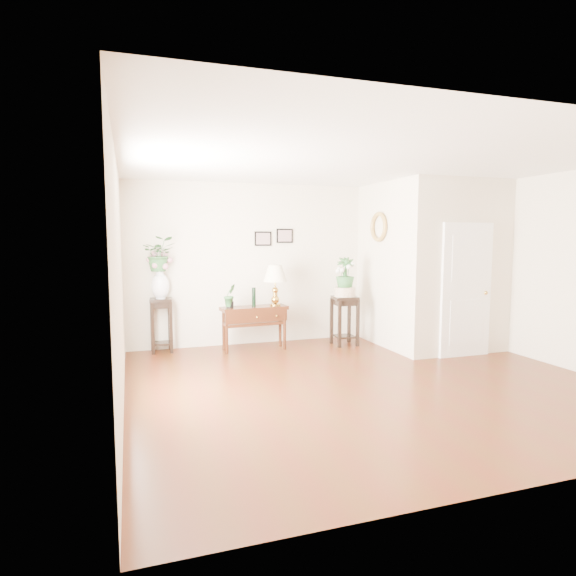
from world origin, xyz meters
name	(u,v)px	position (x,y,z in m)	size (l,w,h in m)	color
floor	(368,382)	(0.00, 0.00, 0.00)	(6.00, 5.50, 0.02)	#49230D
ceiling	(372,162)	(0.00, 0.00, 2.80)	(6.00, 5.50, 0.02)	white
wall_back	(297,264)	(0.00, 2.75, 1.40)	(6.00, 0.02, 2.80)	beige
wall_front	(550,303)	(0.00, -2.75, 1.40)	(6.00, 0.02, 2.80)	beige
wall_left	(119,282)	(-3.00, 0.00, 1.40)	(0.02, 5.50, 2.80)	beige
wall_right	(554,270)	(3.00, 0.00, 1.40)	(0.02, 5.50, 2.80)	beige
partition	(429,264)	(2.10, 1.77, 1.40)	(1.80, 1.95, 2.80)	beige
door	(466,290)	(2.10, 0.78, 1.05)	(0.90, 0.05, 2.10)	white
art_print_left	(263,239)	(-0.65, 2.73, 1.85)	(0.30, 0.02, 0.25)	black
art_print_right	(285,236)	(-0.25, 2.73, 1.90)	(0.30, 0.02, 0.25)	black
wall_ornament	(378,227)	(1.16, 1.90, 2.05)	(0.51, 0.51, 0.07)	#B7943F
console_table	(254,328)	(-0.95, 2.23, 0.37)	(1.10, 0.37, 0.73)	#37180D
table_lamp	(275,285)	(-0.58, 2.23, 1.08)	(0.39, 0.39, 0.69)	#AC8531
green_vase	(254,296)	(-0.95, 2.23, 0.90)	(0.07, 0.07, 0.32)	black
potted_plant	(230,296)	(-1.35, 2.23, 0.92)	(0.20, 0.16, 0.37)	#2C622E
plant_stand_a	(161,325)	(-2.42, 2.57, 0.44)	(0.34, 0.34, 0.89)	black
porcelain_vase	(160,285)	(-2.42, 2.57, 1.11)	(0.29, 0.29, 0.50)	silver
lily_arrangement	(159,256)	(-2.42, 2.57, 1.57)	(0.51, 0.44, 0.56)	#2C622E
plant_stand_b	(344,321)	(0.65, 2.11, 0.43)	(0.40, 0.40, 0.85)	black
ceramic_bowl	(345,292)	(0.65, 2.11, 0.93)	(0.36, 0.36, 0.16)	silver
narcissus	(345,273)	(0.65, 2.11, 1.25)	(0.31, 0.31, 0.56)	#2C622E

